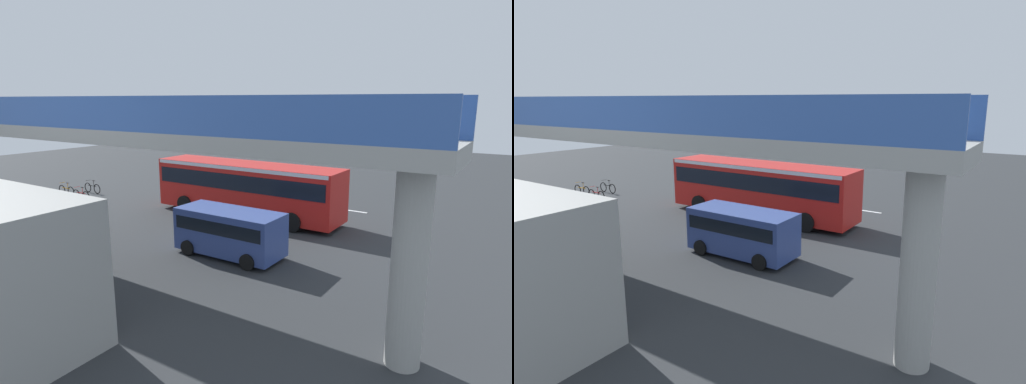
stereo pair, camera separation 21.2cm
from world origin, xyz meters
The scene contains 12 objects.
ground centered at (0.00, 0.00, 0.00)m, with size 80.00×80.00×0.00m, color #2D3033.
city_bus centered at (-1.28, 1.36, 1.88)m, with size 11.54×2.85×3.15m.
parked_van centered at (-4.29, 7.13, 1.18)m, with size 4.80×2.17×2.05m.
bicycle_red centered at (10.44, 4.17, 0.37)m, with size 1.77×0.44×0.96m.
bicycle_orange centered at (12.71, 3.76, 0.37)m, with size 1.77×0.44×0.96m.
bicycle_black centered at (11.90, 2.18, 0.37)m, with size 1.77×0.44×0.96m.
pedestrian centered at (0.08, -2.54, 0.89)m, with size 0.38×0.38×1.79m.
lane_dash_leftmost centered at (-6.00, -3.24, 0.00)m, with size 2.00×0.20×0.01m, color silver.
lane_dash_left centered at (-2.00, -3.24, 0.00)m, with size 2.00×0.20×0.01m, color silver.
lane_dash_centre centered at (2.00, -3.24, 0.00)m, with size 2.00×0.20×0.01m, color silver.
lane_dash_right centered at (6.00, -3.24, 0.00)m, with size 2.00×0.20×0.01m, color silver.
pedestrian_overpass centered at (0.00, 11.13, 5.09)m, with size 27.52×2.60×6.86m.
Camera 2 is at (-15.16, 21.44, 6.74)m, focal length 30.04 mm.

